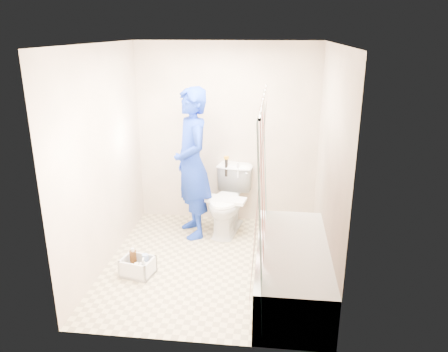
# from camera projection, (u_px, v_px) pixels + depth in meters

# --- Properties ---
(floor) EXTENTS (2.60, 2.60, 0.00)m
(floor) POSITION_uv_depth(u_px,v_px,m) (214.00, 264.00, 4.95)
(floor) COLOR #C2B489
(floor) RESTS_ON ground
(ceiling) EXTENTS (2.40, 2.60, 0.02)m
(ceiling) POSITION_uv_depth(u_px,v_px,m) (212.00, 44.00, 4.18)
(ceiling) COLOR white
(ceiling) RESTS_ON wall_back
(wall_back) EXTENTS (2.40, 0.02, 2.40)m
(wall_back) POSITION_uv_depth(u_px,v_px,m) (227.00, 135.00, 5.78)
(wall_back) COLOR beige
(wall_back) RESTS_ON ground
(wall_front) EXTENTS (2.40, 0.02, 2.40)m
(wall_front) POSITION_uv_depth(u_px,v_px,m) (189.00, 213.00, 3.34)
(wall_front) COLOR beige
(wall_front) RESTS_ON ground
(wall_left) EXTENTS (0.02, 2.60, 2.40)m
(wall_left) POSITION_uv_depth(u_px,v_px,m) (103.00, 160.00, 4.69)
(wall_left) COLOR beige
(wall_left) RESTS_ON ground
(wall_right) EXTENTS (0.02, 2.60, 2.40)m
(wall_right) POSITION_uv_depth(u_px,v_px,m) (330.00, 167.00, 4.43)
(wall_right) COLOR beige
(wall_right) RESTS_ON ground
(bathtub) EXTENTS (0.70, 1.75, 0.50)m
(bathtub) POSITION_uv_depth(u_px,v_px,m) (292.00, 268.00, 4.37)
(bathtub) COLOR white
(bathtub) RESTS_ON ground
(curtain_rod) EXTENTS (0.02, 1.90, 0.02)m
(curtain_rod) POSITION_uv_depth(u_px,v_px,m) (264.00, 98.00, 3.86)
(curtain_rod) COLOR silver
(curtain_rod) RESTS_ON wall_back
(shower_curtain) EXTENTS (0.06, 1.75, 1.80)m
(shower_curtain) POSITION_uv_depth(u_px,v_px,m) (261.00, 196.00, 4.16)
(shower_curtain) COLOR white
(shower_curtain) RESTS_ON curtain_rod
(toilet) EXTENTS (0.60, 0.89, 0.84)m
(toilet) POSITION_uv_depth(u_px,v_px,m) (228.00, 201.00, 5.64)
(toilet) COLOR silver
(toilet) RESTS_ON ground
(tank_lid) EXTENTS (0.54, 0.31, 0.04)m
(tank_lid) POSITION_uv_depth(u_px,v_px,m) (225.00, 200.00, 5.50)
(tank_lid) COLOR white
(tank_lid) RESTS_ON toilet
(tank_internals) EXTENTS (0.20, 0.08, 0.27)m
(tank_internals) POSITION_uv_depth(u_px,v_px,m) (229.00, 166.00, 5.73)
(tank_internals) COLOR black
(tank_internals) RESTS_ON toilet
(plumber) EXTENTS (0.71, 0.82, 1.89)m
(plumber) POSITION_uv_depth(u_px,v_px,m) (192.00, 164.00, 5.41)
(plumber) COLOR #1026A1
(plumber) RESTS_ON ground
(cleaning_caddy) EXTENTS (0.38, 0.33, 0.25)m
(cleaning_caddy) POSITION_uv_depth(u_px,v_px,m) (139.00, 267.00, 4.71)
(cleaning_caddy) COLOR silver
(cleaning_caddy) RESTS_ON ground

